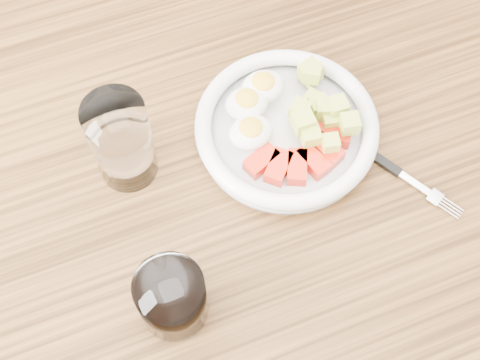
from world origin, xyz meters
name	(u,v)px	position (x,y,z in m)	size (l,w,h in m)	color
ground	(246,333)	(0.00, 0.00, 0.00)	(4.00, 4.00, 0.00)	brown
dining_table	(249,224)	(0.00, 0.00, 0.67)	(1.50, 0.90, 0.77)	brown
bowl	(286,126)	(0.08, 0.07, 0.79)	(0.25, 0.25, 0.06)	white
fork	(388,166)	(0.18, -0.03, 0.77)	(0.10, 0.16, 0.01)	black
water_glass	(121,141)	(-0.13, 0.10, 0.84)	(0.08, 0.08, 0.14)	white
coffee_glass	(172,298)	(-0.14, -0.11, 0.81)	(0.08, 0.08, 0.09)	white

